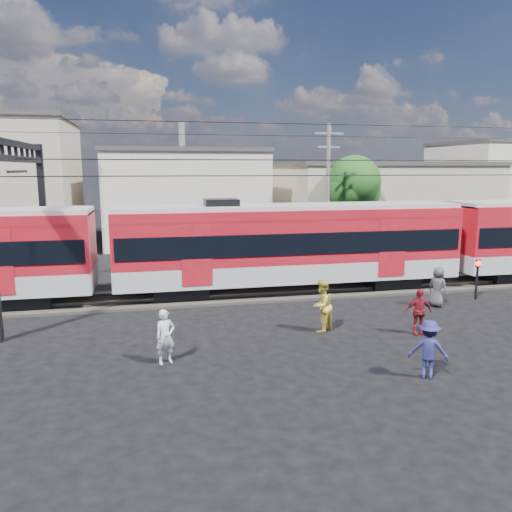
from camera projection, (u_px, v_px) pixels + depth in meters
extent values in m
plane|color=black|center=(310.00, 356.00, 15.74)|extent=(120.00, 120.00, 0.00)
cube|color=#2D2823|center=(256.00, 293.00, 23.43)|extent=(70.00, 3.40, 0.12)
cube|color=#59544C|center=(260.00, 294.00, 22.68)|extent=(70.00, 0.12, 0.12)
cube|color=#59544C|center=(253.00, 287.00, 24.13)|extent=(70.00, 0.12, 0.12)
cube|color=black|center=(26.00, 299.00, 21.28)|extent=(2.40, 2.20, 0.70)
cube|color=black|center=(180.00, 291.00, 22.64)|extent=(2.40, 2.20, 0.70)
cube|color=black|center=(388.00, 280.00, 24.77)|extent=(2.40, 2.20, 0.70)
cube|color=#A6A8AE|center=(289.00, 269.00, 23.56)|extent=(16.00, 3.00, 0.90)
cube|color=maroon|center=(290.00, 234.00, 23.28)|extent=(16.00, 3.00, 2.40)
cube|color=black|center=(289.00, 239.00, 23.32)|extent=(15.68, 3.08, 0.95)
cube|color=#A6A8AE|center=(290.00, 207.00, 23.06)|extent=(16.00, 2.60, 0.25)
cube|color=black|center=(503.00, 274.00, 26.13)|extent=(2.40, 2.20, 0.70)
cube|color=black|center=(44.00, 215.00, 25.08)|extent=(0.30, 0.30, 7.00)
cube|color=black|center=(15.00, 144.00, 20.17)|extent=(0.25, 9.30, 0.25)
cube|color=black|center=(17.00, 159.00, 20.28)|extent=(0.25, 9.30, 0.25)
cylinder|color=black|center=(260.00, 176.00, 21.80)|extent=(70.00, 0.03, 0.03)
cylinder|color=black|center=(253.00, 175.00, 23.15)|extent=(70.00, 0.03, 0.03)
cylinder|color=black|center=(260.00, 160.00, 21.68)|extent=(70.00, 0.03, 0.03)
cylinder|color=black|center=(253.00, 160.00, 23.03)|extent=(70.00, 0.03, 0.03)
cylinder|color=black|center=(276.00, 123.00, 18.76)|extent=(70.00, 0.03, 0.03)
cylinder|color=black|center=(242.00, 135.00, 25.50)|extent=(70.00, 0.03, 0.03)
cube|color=beige|center=(183.00, 197.00, 40.70)|extent=(12.00, 12.00, 7.00)
cube|color=#3F3D3A|center=(182.00, 151.00, 40.06)|extent=(12.24, 12.24, 0.30)
cube|color=tan|center=(381.00, 203.00, 41.22)|extent=(16.00, 10.00, 6.00)
cube|color=#3F3D3A|center=(382.00, 164.00, 40.67)|extent=(16.32, 10.20, 0.30)
cube|color=beige|center=(497.00, 187.00, 47.81)|extent=(10.00, 10.00, 8.00)
cube|color=#3F3D3A|center=(501.00, 143.00, 47.08)|extent=(10.20, 10.20, 0.30)
cylinder|color=slate|center=(328.00, 194.00, 30.68)|extent=(0.24, 0.24, 8.50)
cube|color=slate|center=(329.00, 133.00, 30.04)|extent=(1.80, 0.12, 0.12)
cube|color=slate|center=(329.00, 147.00, 30.18)|extent=(1.40, 0.12, 0.12)
cylinder|color=#382619|center=(353.00, 225.00, 34.59)|extent=(0.36, 0.36, 3.92)
sphere|color=#1C4E16|center=(354.00, 182.00, 34.08)|extent=(3.64, 3.64, 3.64)
sphere|color=#1C4E16|center=(360.00, 192.00, 34.61)|extent=(2.80, 2.80, 2.80)
imported|color=silver|center=(165.00, 337.00, 15.02)|extent=(0.71, 0.59, 1.66)
imported|color=gold|center=(322.00, 306.00, 17.93)|extent=(1.19, 1.15, 1.93)
imported|color=navy|center=(428.00, 349.00, 13.95)|extent=(1.25, 1.05, 1.68)
imported|color=maroon|center=(419.00, 312.00, 17.65)|extent=(1.00, 0.48, 1.66)
imported|color=#434347|center=(438.00, 287.00, 21.20)|extent=(0.86, 0.99, 1.71)
cylinder|color=black|center=(477.00, 281.00, 22.39)|extent=(0.11, 0.11, 1.69)
sphere|color=#FF140C|center=(478.00, 263.00, 22.25)|extent=(0.26, 0.26, 0.26)
cube|color=black|center=(478.00, 263.00, 22.25)|extent=(0.24, 0.06, 0.33)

